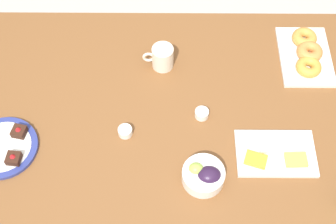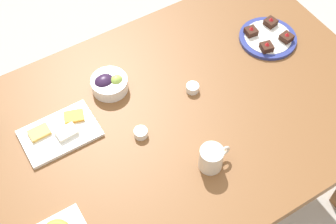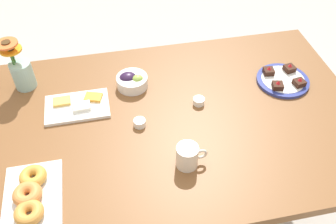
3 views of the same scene
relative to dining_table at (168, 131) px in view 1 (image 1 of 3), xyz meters
The scene contains 9 objects.
ground_plane 0.65m from the dining_table, ahead, with size 6.00×6.00×0.00m, color #B7B2A8.
dining_table is the anchor object (origin of this frame).
coffee_mug 0.27m from the dining_table, 84.53° to the right, with size 0.11×0.08×0.09m.
grape_bowl 0.28m from the dining_table, 116.48° to the left, with size 0.14×0.14×0.07m.
cheese_platter 0.39m from the dining_table, 158.33° to the left, with size 0.26×0.17×0.03m.
croissant_platter 0.59m from the dining_table, 152.09° to the right, with size 0.19×0.28×0.05m.
jam_cup_honey 0.19m from the dining_table, 23.24° to the left, with size 0.05×0.05×0.03m.
jam_cup_berry 0.15m from the dining_table, behind, with size 0.05×0.05×0.03m.
dessert_plate 0.57m from the dining_table, 12.64° to the left, with size 0.23×0.23×0.05m.
Camera 1 is at (-0.01, 0.85, 2.11)m, focal length 50.00 mm.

